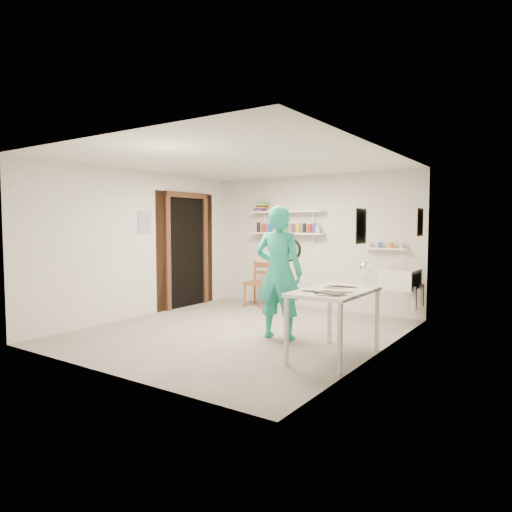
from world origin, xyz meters
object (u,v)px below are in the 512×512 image
Objects in this scene: belfast_sink at (401,279)px; wooden_chair at (258,283)px; desk_lamp at (366,268)px; man at (279,273)px; wall_clock at (290,250)px; work_table at (334,324)px.

belfast_sink is 2.64m from wooden_chair.
desk_lamp is at bearing -87.15° from belfast_sink.
belfast_sink is 2.06m from man.
wooden_chair is at bearing 178.90° from belfast_sink.
desk_lamp is at bearing -33.14° from wooden_chair.
man is 12.07× the size of desk_lamp.
man reaches higher than desk_lamp.
man reaches higher than wall_clock.
wall_clock is 1.37m from work_table.
work_table is (2.52, -2.18, -0.05)m from wooden_chair.
man is 2.41m from wooden_chair.
desk_lamp is (1.13, -0.14, -0.18)m from wall_clock.
desk_lamp is (0.19, 0.47, 0.61)m from work_table.
belfast_sink is 2.16m from work_table.
desk_lamp reaches higher than belfast_sink.
wall_clock reaches higher than work_table.
wall_clock is at bearing -124.47° from belfast_sink.
work_table is at bearing -92.95° from belfast_sink.
wooden_chair is at bearing 147.69° from desk_lamp.
wooden_chair is at bearing 124.96° from wall_clock.
belfast_sink is 0.34× the size of man.
desk_lamp is (2.71, -1.72, 0.56)m from wooden_chair.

